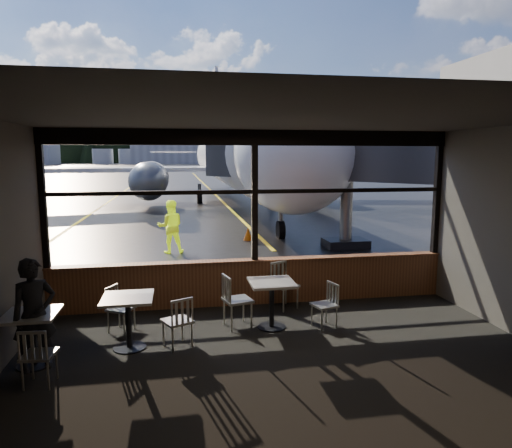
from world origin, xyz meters
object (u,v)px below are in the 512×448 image
object	(u,v)px
jet_bridge	(334,180)
cafe_table_near	(272,305)
chair_near_w	(238,301)
chair_mid_w	(121,309)
chair_near_e	(324,306)
chair_left_s	(39,355)
cafe_table_mid	(129,323)
ground_crew	(170,227)
passenger	(34,315)
cone_nose	(248,234)
airliner	(238,112)
chair_mid_s	(177,322)
cafe_table_left	(33,340)
chair_near_n	(285,286)

from	to	relation	value
jet_bridge	cafe_table_near	bearing A→B (deg)	-117.19
chair_near_w	chair_mid_w	bearing A→B (deg)	-107.38
chair_near_e	jet_bridge	bearing A→B (deg)	-36.95
chair_mid_w	chair_left_s	xyz separation A→B (m)	(-0.84, -1.73, 0.01)
cafe_table_mid	ground_crew	bearing A→B (deg)	85.47
cafe_table_near	passenger	distance (m)	3.74
cone_nose	passenger	bearing A→B (deg)	-115.43
chair_near_e	chair_near_w	xyz separation A→B (m)	(-1.49, 0.29, 0.08)
chair_mid_w	ground_crew	size ratio (longest dim) A/B	0.49
airliner	chair_mid_s	bearing A→B (deg)	-99.73
chair_mid_s	ground_crew	bearing A→B (deg)	65.37
chair_left_s	chair_mid_w	bearing A→B (deg)	69.23
chair_near_e	passenger	distance (m)	4.59
passenger	ground_crew	distance (m)	7.96
cafe_table_near	cafe_table_left	size ratio (longest dim) A/B	1.06
chair_near_w	chair_left_s	bearing A→B (deg)	-74.41
cafe_table_left	ground_crew	distance (m)	7.89
chair_mid_w	cafe_table_near	bearing A→B (deg)	112.47
cafe_table_mid	jet_bridge	bearing A→B (deg)	51.20
chair_mid_s	chair_near_e	bearing A→B (deg)	-16.76
airliner	cafe_table_mid	size ratio (longest dim) A/B	44.14
airliner	cafe_table_near	xyz separation A→B (m)	(-2.25, -21.10, -5.27)
chair_near_e	passenger	bearing A→B (deg)	84.02
cafe_table_near	chair_left_s	distance (m)	3.72
jet_bridge	chair_near_e	xyz separation A→B (m)	(-2.62, -7.01, -1.81)
chair_near_n	chair_left_s	xyz separation A→B (m)	(-3.89, -2.43, -0.05)
chair_mid_w	passenger	world-z (taller)	passenger
cafe_table_left	chair_near_w	size ratio (longest dim) A/B	0.83
chair_near_e	ground_crew	size ratio (longest dim) A/B	0.49
chair_mid_s	cone_nose	xyz separation A→B (m)	(2.54, 9.04, -0.19)
airliner	chair_left_s	world-z (taller)	airliner
cafe_table_mid	passenger	xyz separation A→B (m)	(-1.21, -0.50, 0.38)
ground_crew	chair_near_n	bearing A→B (deg)	107.30
jet_bridge	cafe_table_mid	size ratio (longest dim) A/B	11.98
airliner	chair_near_n	size ratio (longest dim) A/B	40.33
ground_crew	cafe_table_left	bearing A→B (deg)	72.26
chair_mid_s	chair_left_s	size ratio (longest dim) A/B	1.03
ground_crew	passenger	bearing A→B (deg)	73.02
jet_bridge	chair_mid_w	bearing A→B (deg)	-132.76
chair_mid_w	chair_near_w	bearing A→B (deg)	115.08
airliner	ground_crew	world-z (taller)	airliner
chair_mid_s	cafe_table_left	bearing A→B (deg)	162.68
chair_near_n	chair_mid_s	size ratio (longest dim) A/B	1.09
airliner	chair_left_s	bearing A→B (deg)	-103.67
chair_mid_s	chair_mid_w	size ratio (longest dim) A/B	1.05
cafe_table_mid	chair_left_s	xyz separation A→B (m)	(-1.04, -0.98, -0.01)
chair_near_n	passenger	distance (m)	4.51
chair_near_e	chair_left_s	world-z (taller)	chair_left_s
chair_mid_w	cone_nose	size ratio (longest dim) A/B	1.75
jet_bridge	chair_near_w	xyz separation A→B (m)	(-4.11, -6.72, -1.73)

